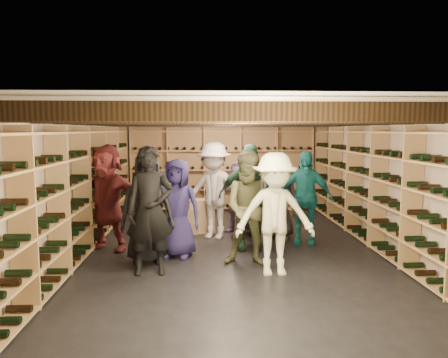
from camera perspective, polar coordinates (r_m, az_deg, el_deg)
ground at (r=7.79m, az=1.11°, el=-9.14°), size 8.00×8.00×0.00m
walls at (r=7.55m, az=1.13°, el=-0.34°), size 5.52×8.02×2.40m
ceiling at (r=7.50m, az=1.15°, el=8.80°), size 5.50×8.00×0.01m
ceiling_joists at (r=7.50m, az=1.15°, el=7.73°), size 5.40×7.12×0.18m
wine_rack_left at (r=7.82m, az=-18.01°, el=-1.34°), size 0.32×7.50×2.15m
wine_rack_right at (r=8.16m, az=19.44°, el=-1.08°), size 0.32×7.50×2.15m
wine_rack_back at (r=11.37m, az=-0.23°, el=1.33°), size 4.70×0.30×2.15m
crate_stack_left at (r=8.95m, az=-2.88°, el=-4.83°), size 0.52×0.35×0.68m
crate_stack_right at (r=8.98m, az=-4.54°, el=-5.37°), size 0.59×0.50×0.51m
crate_loose at (r=10.74m, az=7.34°, el=-4.36°), size 0.56×0.43×0.17m
person_0 at (r=6.94m, az=-10.01°, el=-3.87°), size 0.95×0.74×1.72m
person_1 at (r=6.39m, az=-9.67°, el=-4.12°), size 0.72×0.51×1.86m
person_2 at (r=6.74m, az=3.53°, el=-3.92°), size 0.97×0.82×1.76m
person_3 at (r=6.33m, az=6.69°, el=-4.59°), size 1.15×0.66×1.77m
person_4 at (r=8.14m, az=10.49°, el=-2.40°), size 1.08×0.68×1.71m
person_5 at (r=7.84m, az=-15.04°, el=-2.32°), size 1.80×1.15×1.85m
person_6 at (r=7.21m, az=-6.11°, el=-3.81°), size 0.91×0.73×1.63m
person_7 at (r=8.93m, az=5.60°, el=-2.18°), size 0.64×0.52×1.51m
person_8 at (r=8.31m, az=3.46°, el=-2.75°), size 0.77×0.61×1.53m
person_9 at (r=8.40m, az=-1.31°, el=-1.53°), size 1.37×1.11×1.85m
person_10 at (r=7.61m, az=3.31°, el=-2.36°), size 1.15×0.64×1.85m
person_11 at (r=8.92m, az=2.00°, el=-2.27°), size 1.44×0.84×1.48m
person_12 at (r=8.42m, az=7.14°, el=-2.54°), size 0.86×0.66×1.56m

